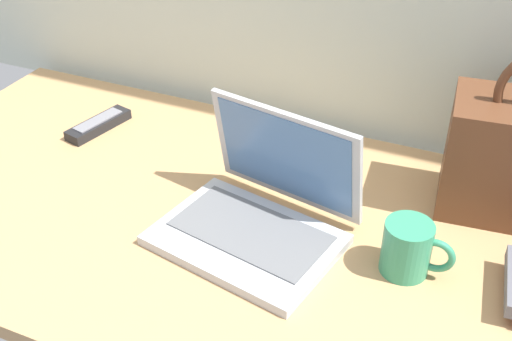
{
  "coord_description": "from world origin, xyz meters",
  "views": [
    {
      "loc": [
        0.37,
        -0.84,
        0.77
      ],
      "look_at": [
        0.0,
        0.0,
        0.15
      ],
      "focal_mm": 45.05,
      "sensor_mm": 36.0,
      "label": 1
    }
  ],
  "objects": [
    {
      "name": "desk",
      "position": [
        0.0,
        0.0,
        0.01
      ],
      "size": [
        1.6,
        0.76,
        0.03
      ],
      "color": "tan",
      "rests_on": "ground"
    },
    {
      "name": "coffee_mug",
      "position": [
        0.28,
        -0.01,
        0.08
      ],
      "size": [
        0.12,
        0.08,
        0.09
      ],
      "color": "#338C66",
      "rests_on": "desk"
    },
    {
      "name": "laptop",
      "position": [
        0.02,
        -0.01,
        0.08
      ],
      "size": [
        0.35,
        0.31,
        0.22
      ],
      "color": "#B2B5BA",
      "rests_on": "desk"
    },
    {
      "name": "remote_control_near",
      "position": [
        -0.46,
        0.17,
        0.04
      ],
      "size": [
        0.08,
        0.17,
        0.02
      ],
      "color": "black",
      "rests_on": "desk"
    }
  ]
}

